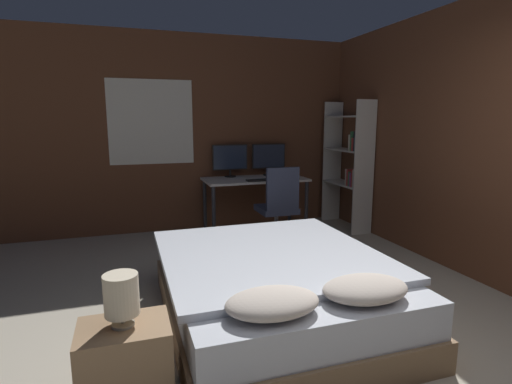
{
  "coord_description": "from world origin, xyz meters",
  "views": [
    {
      "loc": [
        -1.39,
        -1.44,
        1.55
      ],
      "look_at": [
        -0.02,
        2.74,
        0.75
      ],
      "focal_mm": 28.0,
      "sensor_mm": 36.0,
      "label": 1
    }
  ],
  "objects": [
    {
      "name": "keyboard",
      "position": [
        0.31,
        3.53,
        0.76
      ],
      "size": [
        0.38,
        0.13,
        0.02
      ],
      "color": "black",
      "rests_on": "desk"
    },
    {
      "name": "desk",
      "position": [
        0.31,
        3.78,
        0.66
      ],
      "size": [
        1.41,
        0.69,
        0.75
      ],
      "color": "beige",
      "rests_on": "ground_plane"
    },
    {
      "name": "bed",
      "position": [
        -0.34,
        1.28,
        0.26
      ],
      "size": [
        1.66,
        2.04,
        0.6
      ],
      "color": "#846647",
      "rests_on": "ground_plane"
    },
    {
      "name": "office_chair",
      "position": [
        0.35,
        2.99,
        0.4
      ],
      "size": [
        0.52,
        0.52,
        1.0
      ],
      "color": "black",
      "rests_on": "ground_plane"
    },
    {
      "name": "monitor_right",
      "position": [
        0.6,
        4.02,
        1.01
      ],
      "size": [
        0.5,
        0.16,
        0.46
      ],
      "color": "black",
      "rests_on": "desk"
    },
    {
      "name": "wall_back",
      "position": [
        -0.01,
        4.19,
        1.35
      ],
      "size": [
        12.0,
        0.08,
        2.7
      ],
      "color": "brown",
      "rests_on": "ground_plane"
    },
    {
      "name": "monitor_left",
      "position": [
        0.02,
        4.02,
        1.01
      ],
      "size": [
        0.5,
        0.16,
        0.46
      ],
      "color": "black",
      "rests_on": "desk"
    },
    {
      "name": "bedside_lamp",
      "position": [
        -1.45,
        0.6,
        0.66
      ],
      "size": [
        0.18,
        0.18,
        0.28
      ],
      "color": "gray",
      "rests_on": "nightstand"
    },
    {
      "name": "bookshelf",
      "position": [
        1.63,
        3.47,
        0.99
      ],
      "size": [
        0.3,
        0.89,
        1.81
      ],
      "color": "beige",
      "rests_on": "ground_plane"
    },
    {
      "name": "computer_mouse",
      "position": [
        0.59,
        3.53,
        0.76
      ],
      "size": [
        0.07,
        0.05,
        0.04
      ],
      "color": "black",
      "rests_on": "desk"
    },
    {
      "name": "wall_side_right",
      "position": [
        1.83,
        1.5,
        1.35
      ],
      "size": [
        0.06,
        12.0,
        2.7
      ],
      "color": "brown",
      "rests_on": "ground_plane"
    },
    {
      "name": "nightstand",
      "position": [
        -1.45,
        0.6,
        0.25
      ],
      "size": [
        0.47,
        0.35,
        0.49
      ],
      "color": "#997551",
      "rests_on": "ground_plane"
    }
  ]
}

